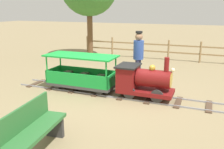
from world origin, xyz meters
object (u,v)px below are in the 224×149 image
object	(u,v)px
passenger_car	(81,76)
conductor_person	(138,54)
locomotive	(142,80)
park_bench	(34,129)

from	to	relation	value
passenger_car	conductor_person	world-z (taller)	conductor_person
locomotive	passenger_car	bearing A→B (deg)	-90.00
locomotive	conductor_person	bearing A→B (deg)	-158.64
locomotive	conductor_person	world-z (taller)	conductor_person
passenger_car	park_bench	xyz separation A→B (m)	(3.08, 0.83, -0.01)
locomotive	passenger_car	xyz separation A→B (m)	(0.00, -1.75, -0.06)
locomotive	conductor_person	xyz separation A→B (m)	(-1.05, -0.41, 0.47)
passenger_car	locomotive	bearing A→B (deg)	90.00
locomotive	conductor_person	size ratio (longest dim) A/B	0.89
locomotive	conductor_person	distance (m)	1.22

